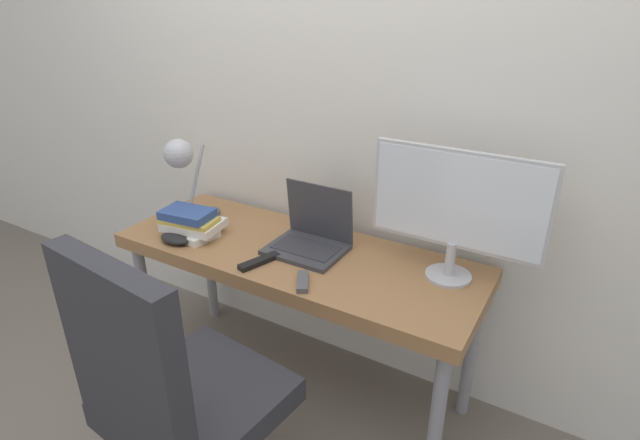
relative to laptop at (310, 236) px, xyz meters
name	(u,v)px	position (x,y,z in m)	size (l,w,h in m)	color
ground_plane	(263,423)	(-0.04, -0.33, -0.76)	(12.00, 12.00, 0.00)	#70665B
wall_back	(338,89)	(-0.04, 0.29, 0.54)	(8.00, 0.05, 2.60)	silver
desk	(296,265)	(-0.04, -0.05, -0.12)	(1.54, 0.56, 0.70)	#996B42
laptop	(310,236)	(0.00, 0.00, 0.00)	(0.30, 0.25, 0.26)	#38383D
monitor	(457,206)	(0.56, 0.07, 0.23)	(0.62, 0.17, 0.49)	#B7B7BC
desk_lamp	(182,160)	(-0.60, -0.09, 0.26)	(0.13, 0.26, 0.40)	#4C4C51
office_chair	(171,390)	(-0.01, -0.79, -0.18)	(0.56, 0.56, 1.07)	black
book_stack	(191,223)	(-0.50, -0.16, 0.01)	(0.27, 0.21, 0.12)	silver
tv_remote	(259,261)	(-0.10, -0.21, -0.04)	(0.09, 0.18, 0.02)	black
media_remote	(303,282)	(0.12, -0.25, -0.04)	(0.10, 0.13, 0.02)	#4C4C51
game_controller	(176,238)	(-0.52, -0.24, -0.03)	(0.15, 0.10, 0.04)	black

